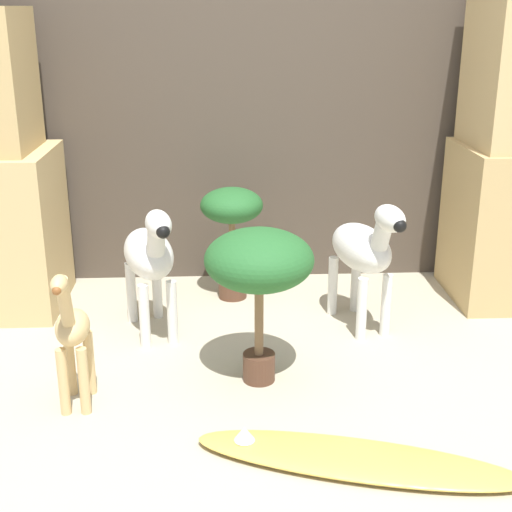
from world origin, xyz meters
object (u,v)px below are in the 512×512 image
(giraffe_figurine, at_px, (72,335))
(potted_palm_front, at_px, (259,265))
(zebra_right, at_px, (364,249))
(zebra_left, at_px, (150,255))
(surfboard, at_px, (354,459))
(potted_palm_back, at_px, (232,216))

(giraffe_figurine, height_order, potted_palm_front, potted_palm_front)
(zebra_right, distance_m, potted_palm_front, 0.70)
(giraffe_figurine, bearing_deg, zebra_left, 69.39)
(giraffe_figurine, xyz_separation_m, surfboard, (0.96, -0.41, -0.27))
(potted_palm_back, distance_m, surfboard, 1.54)
(giraffe_figurine, xyz_separation_m, potted_palm_back, (0.59, 1.02, 0.14))
(surfboard, bearing_deg, potted_palm_back, 104.38)
(potted_palm_back, bearing_deg, surfboard, -75.62)
(giraffe_figurine, bearing_deg, potted_palm_front, 13.21)
(giraffe_figurine, xyz_separation_m, potted_palm_front, (0.68, 0.16, 0.20))
(zebra_left, distance_m, giraffe_figurine, 0.65)
(potted_palm_back, height_order, surfboard, potted_palm_back)
(zebra_left, height_order, surfboard, zebra_left)
(giraffe_figurine, relative_size, potted_palm_back, 1.00)
(zebra_left, xyz_separation_m, potted_palm_back, (0.37, 0.42, 0.05))
(zebra_right, height_order, surfboard, zebra_right)
(potted_palm_front, distance_m, surfboard, 0.79)
(potted_palm_back, bearing_deg, giraffe_figurine, -120.11)
(zebra_left, height_order, giraffe_figurine, zebra_left)
(zebra_right, relative_size, potted_palm_back, 1.11)
(zebra_left, height_order, potted_palm_back, zebra_left)
(zebra_right, xyz_separation_m, potted_palm_back, (-0.59, 0.38, 0.05))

